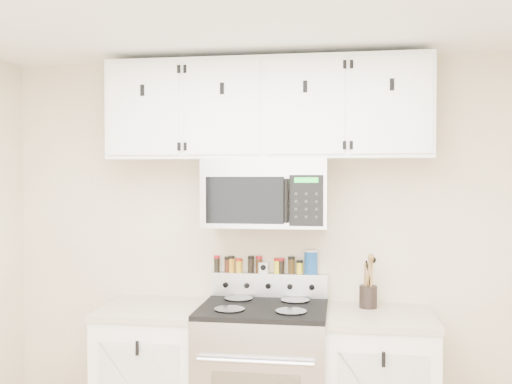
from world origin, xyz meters
TOP-DOWN VIEW (x-y plane):
  - back_wall at (0.00, 1.75)m, footprint 3.50×0.01m
  - range at (0.00, 1.43)m, footprint 0.76×0.65m
  - base_cabinet_left at (-0.69, 1.45)m, footprint 0.64×0.62m
  - microwave at (0.00, 1.55)m, footprint 0.76×0.44m
  - upper_cabinets at (-0.00, 1.58)m, footprint 2.00×0.35m
  - utensil_crock at (0.63, 1.59)m, footprint 0.11×0.11m
  - kitchen_timer at (-0.04, 1.71)m, footprint 0.06×0.05m
  - salt_canister at (0.27, 1.71)m, footprint 0.09×0.09m
  - spice_jar_0 at (-0.35, 1.71)m, footprint 0.04×0.04m
  - spice_jar_1 at (-0.28, 1.71)m, footprint 0.04×0.04m
  - spice_jar_2 at (-0.25, 1.71)m, footprint 0.04×0.04m
  - spice_jar_3 at (-0.20, 1.71)m, footprint 0.04×0.04m
  - spice_jar_4 at (-0.12, 1.71)m, footprint 0.04×0.04m
  - spice_jar_5 at (-0.07, 1.71)m, footprint 0.04×0.04m
  - spice_jar_6 at (0.05, 1.71)m, footprint 0.04×0.04m
  - spice_jar_7 at (0.08, 1.71)m, footprint 0.04×0.04m
  - spice_jar_8 at (0.14, 1.71)m, footprint 0.04×0.04m
  - spice_jar_9 at (0.20, 1.71)m, footprint 0.04×0.04m

SIDE VIEW (x-z plane):
  - base_cabinet_left at x=-0.69m, z-range 0.00..0.92m
  - range at x=0.00m, z-range -0.06..1.04m
  - utensil_crock at x=0.63m, z-range 0.84..1.16m
  - kitchen_timer at x=-0.04m, z-range 1.10..1.17m
  - spice_jar_9 at x=0.20m, z-range 1.10..1.19m
  - spice_jar_3 at x=-0.20m, z-range 1.10..1.19m
  - spice_jar_6 at x=0.05m, z-range 1.10..1.20m
  - spice_jar_7 at x=0.08m, z-range 1.10..1.20m
  - spice_jar_1 at x=-0.28m, z-range 1.10..1.20m
  - spice_jar_2 at x=-0.25m, z-range 1.10..1.21m
  - spice_jar_0 at x=-0.35m, z-range 1.10..1.21m
  - spice_jar_4 at x=-0.12m, z-range 1.10..1.21m
  - spice_jar_5 at x=-0.07m, z-range 1.10..1.21m
  - spice_jar_8 at x=0.14m, z-range 1.10..1.21m
  - salt_canister at x=0.27m, z-range 1.10..1.26m
  - back_wall at x=0.00m, z-range 0.00..2.50m
  - microwave at x=0.00m, z-range 1.42..1.84m
  - upper_cabinets at x=0.00m, z-range 1.84..2.46m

